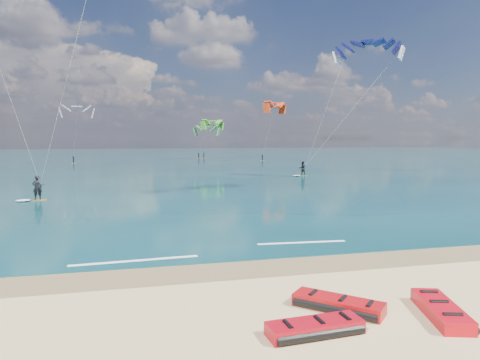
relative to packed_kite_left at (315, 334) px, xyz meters
name	(u,v)px	position (x,y,z in m)	size (l,w,h in m)	color
ground	(160,180)	(-1.83, 42.79, 0.00)	(320.00, 320.00, 0.00)	tan
wet_sand_strip	(209,271)	(-1.83, 5.79, 0.00)	(320.00, 2.40, 0.01)	brown
sea	(148,157)	(-1.83, 106.79, 0.02)	(320.00, 200.00, 0.04)	#0A3137
packed_kite_left	(315,334)	(0.00, 0.00, 0.00)	(2.73, 1.14, 0.41)	#B30915
packed_kite_mid	(338,310)	(1.29, 1.30, 0.00)	(2.84, 1.18, 0.43)	red
packed_kite_right	(440,317)	(3.91, 0.18, 0.00)	(2.79, 1.22, 0.44)	red
kitesurfer_main	(33,65)	(-11.50, 23.85, 10.27)	(10.09, 9.51, 19.79)	gold
kitesurfer_far	(335,104)	(20.35, 41.00, 9.42)	(13.14, 9.21, 18.40)	#A7BD1C
shoreline_foam	(218,252)	(-0.99, 8.38, 0.05)	(12.58, 1.84, 0.01)	white
distant_kites	(114,136)	(-9.18, 83.12, 5.60)	(71.45, 33.67, 14.17)	gray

